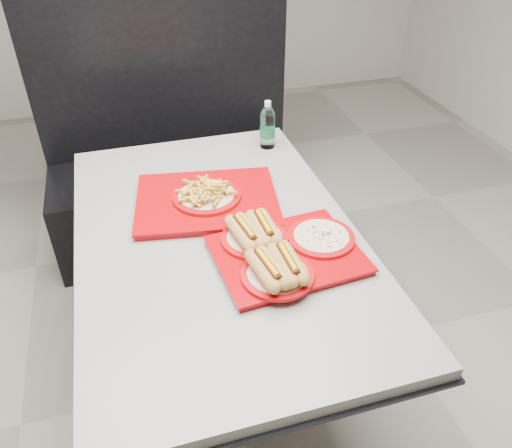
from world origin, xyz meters
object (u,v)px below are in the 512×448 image
object	(u,v)px
tray_near	(281,250)
tray_far	(207,198)
diner_table	(219,270)
booth_bench	(175,167)
water_bottle	(267,128)

from	to	relation	value
tray_near	tray_far	xyz separation A→B (m)	(-0.16, 0.36, -0.01)
diner_table	booth_bench	xyz separation A→B (m)	(0.00, 1.09, -0.18)
diner_table	water_bottle	bearing A→B (deg)	57.49
water_bottle	tray_near	bearing A→B (deg)	-104.17
tray_far	water_bottle	distance (m)	0.50
tray_near	diner_table	bearing A→B (deg)	130.19
diner_table	booth_bench	size ratio (longest dim) A/B	1.05
diner_table	tray_near	world-z (taller)	tray_near
tray_far	booth_bench	bearing A→B (deg)	90.26
tray_near	water_bottle	world-z (taller)	water_bottle
diner_table	water_bottle	world-z (taller)	water_bottle
tray_near	water_bottle	distance (m)	0.75
tray_far	tray_near	bearing A→B (deg)	-66.72
water_bottle	booth_bench	bearing A→B (deg)	121.61
diner_table	tray_near	xyz separation A→B (m)	(0.16, -0.19, 0.20)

